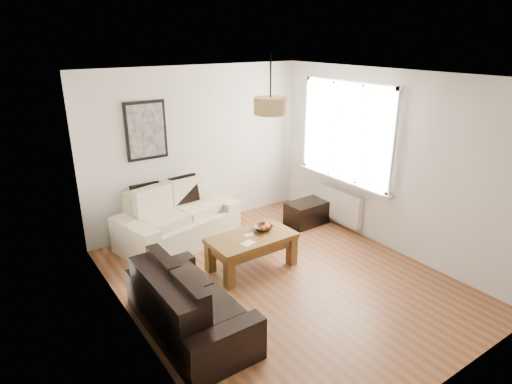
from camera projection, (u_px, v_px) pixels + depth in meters
floor at (282, 280)px, 5.65m from camera, size 4.50×4.50×0.00m
ceiling at (287, 76)px, 4.76m from camera, size 3.80×4.50×0.00m
wall_back at (198, 149)px, 6.95m from camera, size 3.80×0.04×2.60m
wall_front at (457, 263)px, 3.47m from camera, size 3.80×0.04×2.60m
wall_left at (130, 223)px, 4.20m from camera, size 0.04×4.50×2.60m
wall_right at (388, 162)px, 6.22m from camera, size 0.04×4.50×2.60m
window_bay at (347, 132)px, 6.71m from camera, size 0.14×1.90×1.60m
radiator at (340, 205)px, 7.11m from camera, size 0.10×0.90×0.52m
poster at (146, 131)px, 6.34m from camera, size 0.62×0.04×0.87m
pendant_shade at (270, 106)px, 5.12m from camera, size 0.40×0.40×0.20m
loveseat_cream at (178, 216)px, 6.54m from camera, size 1.93×1.33×0.88m
sofa_leather at (190, 301)px, 4.59m from camera, size 0.83×1.68×0.73m
coffee_table at (252, 252)px, 5.88m from camera, size 1.18×0.65×0.48m
ottoman at (307, 213)px, 7.28m from camera, size 0.69×0.45×0.39m
cushion_left at (147, 197)px, 6.40m from camera, size 0.42×0.13×0.42m
cushion_right at (184, 189)px, 6.72m from camera, size 0.44×0.16×0.43m
fruit_bowl at (263, 228)px, 5.97m from camera, size 0.30×0.30×0.06m
orange_a at (267, 227)px, 5.99m from camera, size 0.10×0.10×0.09m
orange_b at (267, 224)px, 6.06m from camera, size 0.06×0.06×0.06m
orange_c at (263, 228)px, 5.94m from camera, size 0.07×0.07×0.07m
papers at (248, 243)px, 5.60m from camera, size 0.21×0.17×0.01m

